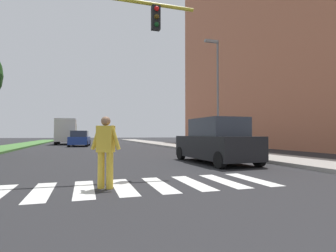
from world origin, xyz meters
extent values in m
plane|color=#262628|center=(0.00, 30.00, 0.00)|extent=(140.00, 140.00, 0.00)
cube|color=silver|center=(-1.80, 7.81, 0.00)|extent=(0.45, 2.20, 0.01)
cube|color=silver|center=(-0.90, 7.81, 0.00)|extent=(0.45, 2.20, 0.01)
cube|color=silver|center=(0.00, 7.81, 0.00)|extent=(0.45, 2.20, 0.01)
cube|color=silver|center=(0.90, 7.81, 0.00)|extent=(0.45, 2.20, 0.01)
cube|color=silver|center=(1.80, 7.81, 0.00)|extent=(0.45, 2.20, 0.01)
cube|color=silver|center=(2.70, 7.81, 0.00)|extent=(0.45, 2.20, 0.01)
cube|color=silver|center=(3.60, 7.81, 0.00)|extent=(0.45, 2.20, 0.01)
cube|color=#477A38|center=(-7.37, 28.00, 0.07)|extent=(2.91, 64.00, 0.15)
cube|color=#B76B4C|center=(21.67, 22.00, 11.43)|extent=(14.47, 37.75, 22.86)
cube|color=#9E9991|center=(8.21, 28.00, 0.07)|extent=(3.00, 64.00, 0.15)
cube|color=black|center=(1.31, 9.71, 5.10)|extent=(0.28, 0.20, 0.80)
sphere|color=red|center=(1.31, 9.59, 5.36)|extent=(0.16, 0.16, 0.16)
sphere|color=#4C380F|center=(1.31, 9.59, 5.10)|extent=(0.16, 0.16, 0.16)
sphere|color=#0F3F19|center=(1.31, 9.59, 4.84)|extent=(0.16, 0.16, 0.16)
cylinder|color=slate|center=(7.71, 17.44, 3.90)|extent=(0.14, 0.14, 7.50)
cube|color=gray|center=(7.21, 17.44, 7.55)|extent=(0.90, 0.24, 0.16)
cylinder|color=gold|center=(-0.33, 7.69, 0.42)|extent=(0.22, 0.22, 0.85)
cylinder|color=gold|center=(-0.52, 7.80, 0.42)|extent=(0.22, 0.22, 0.85)
cube|color=gold|center=(-0.43, 7.74, 1.16)|extent=(0.45, 0.40, 0.62)
cylinder|color=gold|center=(-0.22, 7.62, 1.19)|extent=(0.27, 0.21, 0.58)
cylinder|color=gold|center=(-0.64, 7.86, 1.19)|extent=(0.27, 0.21, 0.58)
sphere|color=#8C664C|center=(-0.43, 7.74, 1.58)|extent=(0.30, 0.30, 0.22)
cube|color=black|center=(4.65, 12.00, 0.70)|extent=(2.10, 4.68, 0.96)
cube|color=#2D333D|center=(4.66, 11.77, 1.58)|extent=(1.78, 2.60, 0.79)
cylinder|color=black|center=(3.70, 13.81, 0.32)|extent=(0.25, 0.65, 0.64)
cylinder|color=black|center=(5.44, 13.89, 0.32)|extent=(0.25, 0.65, 0.64)
cylinder|color=black|center=(3.86, 10.12, 0.32)|extent=(0.25, 0.65, 0.64)
cylinder|color=black|center=(5.60, 10.19, 0.32)|extent=(0.25, 0.65, 0.64)
cube|color=navy|center=(-1.33, 30.89, 0.61)|extent=(2.23, 4.49, 0.77)
cube|color=#2D333D|center=(-1.35, 30.67, 1.31)|extent=(1.80, 2.09, 0.63)
cylinder|color=black|center=(-2.01, 32.67, 0.32)|extent=(0.28, 0.66, 0.64)
cylinder|color=black|center=(-0.33, 32.52, 0.32)|extent=(0.28, 0.66, 0.64)
cylinder|color=black|center=(-2.33, 29.25, 0.32)|extent=(0.28, 0.66, 0.64)
cylinder|color=black|center=(-0.65, 29.10, 0.32)|extent=(0.28, 0.66, 0.64)
cube|color=gray|center=(-3.02, 39.19, 1.45)|extent=(2.30, 2.00, 2.20)
cube|color=beige|center=(-3.02, 36.09, 1.75)|extent=(2.30, 4.20, 2.70)
cylinder|color=black|center=(-4.07, 39.19, 0.45)|extent=(0.30, 0.90, 0.90)
cylinder|color=black|center=(-1.97, 39.19, 0.45)|extent=(0.30, 0.90, 0.90)
cylinder|color=black|center=(-4.07, 35.04, 0.45)|extent=(0.30, 0.90, 0.90)
cylinder|color=black|center=(-1.97, 35.04, 0.45)|extent=(0.30, 0.90, 0.90)
camera|label=1|loc=(-0.91, 1.31, 1.27)|focal=28.56mm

